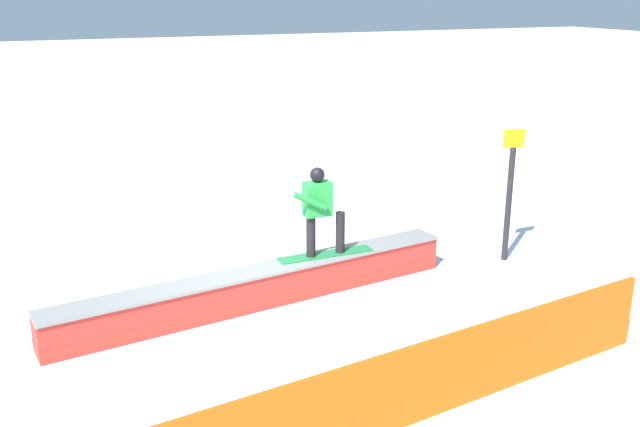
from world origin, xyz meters
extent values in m
plane|color=white|center=(0.00, 0.00, 0.00)|extent=(120.00, 120.00, 0.00)
cube|color=red|center=(0.00, 0.00, 0.26)|extent=(6.27, 1.28, 0.52)
cube|color=red|center=(0.00, 0.00, 0.13)|extent=(6.28, 1.30, 0.13)
cube|color=gray|center=(0.00, 0.00, 0.54)|extent=(6.28, 1.34, 0.04)
cube|color=#278545|center=(-1.12, -0.15, 0.57)|extent=(1.51, 0.30, 0.01)
cylinder|color=black|center=(-0.87, -0.15, 0.90)|extent=(0.14, 0.14, 0.64)
cylinder|color=black|center=(-1.36, -0.15, 0.90)|extent=(0.14, 0.14, 0.64)
cube|color=green|center=(-0.98, -0.15, 1.47)|extent=(0.40, 0.24, 0.51)
sphere|color=black|center=(-0.98, -0.15, 1.84)|extent=(0.22, 0.22, 0.22)
cylinder|color=green|center=(-0.80, 0.01, 1.50)|extent=(0.53, 0.10, 0.34)
cylinder|color=green|center=(-1.08, -0.32, 1.50)|extent=(0.10, 0.09, 0.55)
cube|color=#EE5D0F|center=(0.00, 3.56, 0.46)|extent=(8.06, 1.15, 0.92)
cylinder|color=#262628|center=(-4.44, -0.08, 0.98)|extent=(0.10, 0.10, 1.96)
cube|color=yellow|center=(-4.44, -0.08, 2.11)|extent=(0.40, 0.04, 0.30)
camera|label=1|loc=(2.99, 9.16, 4.46)|focal=39.96mm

